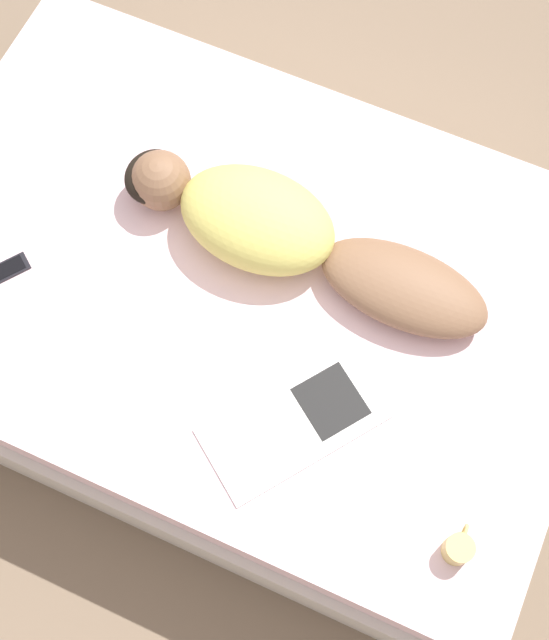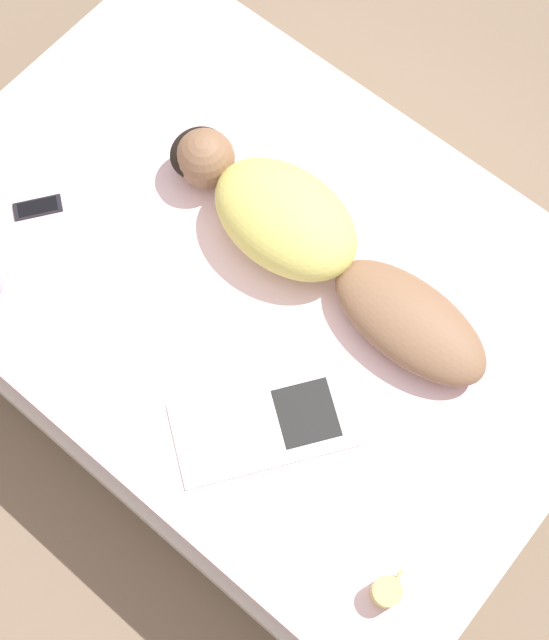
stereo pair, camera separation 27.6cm
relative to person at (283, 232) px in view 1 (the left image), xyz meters
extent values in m
plane|color=#7A6651|center=(-0.15, 0.07, -0.62)|extent=(12.00, 12.00, 0.00)
cube|color=beige|center=(-0.15, 0.07, -0.44)|extent=(1.62, 2.35, 0.36)
cube|color=silver|center=(-0.15, 0.07, -0.18)|extent=(1.56, 2.29, 0.16)
ellipsoid|color=brown|center=(-0.01, -0.42, -0.03)|extent=(0.28, 0.56, 0.14)
ellipsoid|color=#D1C660|center=(0.00, 0.09, 0.01)|extent=(0.36, 0.53, 0.22)
ellipsoid|color=black|center=(0.01, 0.46, 0.01)|extent=(0.21, 0.19, 0.11)
sphere|color=brown|center=(0.01, 0.44, 0.00)|extent=(0.20, 0.20, 0.20)
cube|color=white|center=(-0.64, -0.19, -0.09)|extent=(0.38, 0.38, 0.01)
cube|color=white|center=(-0.42, -0.35, -0.09)|extent=(0.38, 0.38, 0.01)
cube|color=black|center=(-0.42, -0.35, -0.09)|extent=(0.25, 0.26, 0.00)
cylinder|color=tan|center=(-0.69, -0.85, -0.06)|extent=(0.08, 0.08, 0.08)
cylinder|color=black|center=(-0.69, -0.85, -0.02)|extent=(0.07, 0.07, 0.00)
torus|color=tan|center=(-0.64, -0.85, -0.06)|extent=(0.06, 0.01, 0.06)
cube|color=black|center=(-0.45, 0.78, -0.09)|extent=(0.17, 0.15, 0.01)
cube|color=black|center=(-0.45, 0.78, -0.09)|extent=(0.14, 0.12, 0.00)
camera|label=1|loc=(-1.18, -0.50, 2.52)|focal=50.00mm
camera|label=2|loc=(-1.03, -0.73, 2.52)|focal=50.00mm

